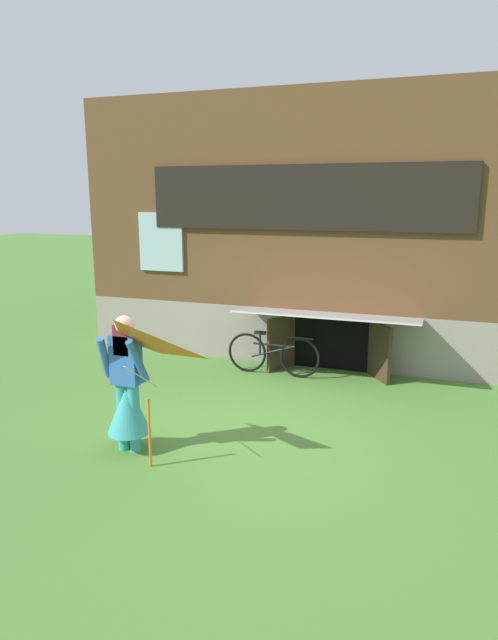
# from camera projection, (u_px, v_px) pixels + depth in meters

# --- Properties ---
(ground_plane) EXTENTS (60.00, 60.00, 0.00)m
(ground_plane) POSITION_uv_depth(u_px,v_px,m) (245.00, 430.00, 7.31)
(ground_plane) COLOR #4C7F33
(log_house) EXTENTS (8.58, 6.45, 4.82)m
(log_house) POSITION_uv_depth(u_px,v_px,m) (332.00, 225.00, 11.99)
(log_house) COLOR gray
(log_house) RESTS_ON ground_plane
(person) EXTENTS (0.61, 0.53, 1.68)m
(person) POSITION_uv_depth(u_px,v_px,m) (127.00, 395.00, 6.58)
(person) COLOR teal
(person) RESTS_ON ground_plane
(kite) EXTENTS (1.15, 1.20, 1.62)m
(kite) POSITION_uv_depth(u_px,v_px,m) (116.00, 361.00, 5.82)
(kite) COLOR orange
(kite) RESTS_ON ground_plane
(bicycle_black) EXTENTS (1.65, 0.08, 0.75)m
(bicycle_black) POSITION_uv_depth(u_px,v_px,m) (273.00, 354.00, 9.48)
(bicycle_black) COLOR black
(bicycle_black) RESTS_ON ground_plane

